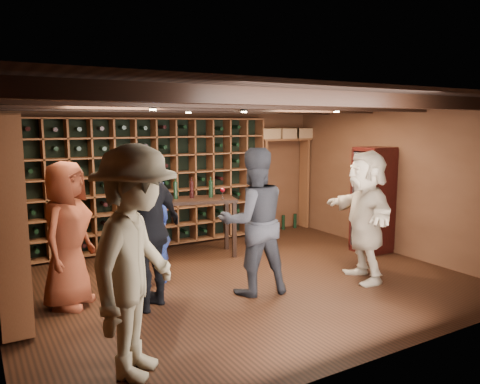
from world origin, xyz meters
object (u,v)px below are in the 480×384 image
guest_woman_black (149,229)px  guest_khaki (136,262)px  display_cabinet (373,202)px  guest_red_floral (67,235)px  man_grey_suit (254,221)px  man_blue_shirt (149,221)px  tasting_table (196,206)px  guest_beige (365,216)px

guest_woman_black → guest_khaki: (-0.60, -1.39, 0.05)m
display_cabinet → guest_red_floral: display_cabinet is taller
man_grey_suit → display_cabinet: bearing=-156.2°
man_blue_shirt → guest_woman_black: 0.82m
guest_red_floral → tasting_table: 2.52m
display_cabinet → tasting_table: (-2.69, 1.28, -0.02)m
guest_red_floral → guest_khaki: guest_khaki is taller
guest_woman_black → tasting_table: bearing=-162.3°
display_cabinet → tasting_table: bearing=154.4°
guest_khaki → man_grey_suit: bearing=-17.4°
guest_red_floral → guest_beige: guest_beige is taller
guest_khaki → guest_beige: bearing=-35.7°
display_cabinet → guest_khaki: guest_khaki is taller
man_blue_shirt → tasting_table: bearing=-144.8°
display_cabinet → guest_woman_black: (-4.09, -0.44, 0.10)m
man_blue_shirt → tasting_table: size_ratio=1.25×
guest_red_floral → guest_khaki: bearing=-134.5°
tasting_table → guest_red_floral: bearing=-136.5°
man_blue_shirt → guest_khaki: (-0.87, -2.16, 0.13)m
man_blue_shirt → man_grey_suit: man_grey_suit is taller
guest_khaki → guest_beige: 3.62m
guest_khaki → tasting_table: (2.00, 3.11, -0.17)m
display_cabinet → guest_red_floral: 4.91m
guest_red_floral → man_grey_suit: bearing=-70.0°
display_cabinet → guest_khaki: (-4.69, -1.82, 0.15)m
man_grey_suit → guest_red_floral: man_grey_suit is taller
tasting_table → guest_beige: bearing=-41.1°
guest_red_floral → tasting_table: guest_red_floral is taller
display_cabinet → man_grey_suit: man_grey_suit is taller
man_grey_suit → guest_woman_black: size_ratio=0.98×
man_grey_suit → guest_beige: 1.64m
guest_woman_black → man_blue_shirt: bearing=-142.6°
tasting_table → guest_woman_black: bearing=-114.0°
man_blue_shirt → guest_khaki: bearing=63.2°
display_cabinet → man_blue_shirt: 3.83m
man_blue_shirt → guest_beige: 2.96m
man_blue_shirt → guest_khaki: size_ratio=0.87×
guest_red_floral → guest_khaki: (0.22, -1.91, 0.13)m
guest_woman_black → guest_beige: guest_woman_black is taller
guest_khaki → tasting_table: bearing=8.1°
man_grey_suit → guest_khaki: 2.25m
man_blue_shirt → display_cabinet: bearing=170.2°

